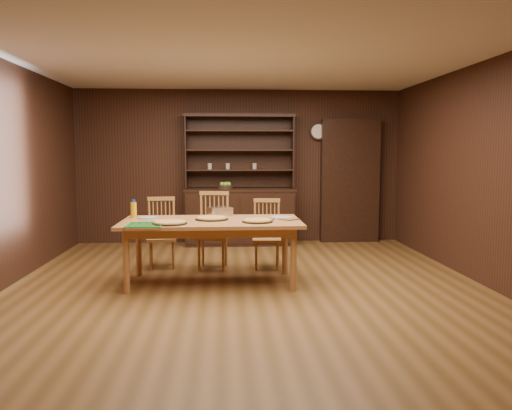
{
  "coord_description": "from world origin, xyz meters",
  "views": [
    {
      "loc": [
        -0.26,
        -5.56,
        1.54
      ],
      "look_at": [
        0.12,
        0.4,
        0.91
      ],
      "focal_mm": 35.0,
      "sensor_mm": 36.0,
      "label": 1
    }
  ],
  "objects": [
    {
      "name": "cooling_rack",
      "position": [
        -1.13,
        -0.12,
        0.76
      ],
      "size": [
        0.4,
        0.4,
        0.02
      ],
      "primitive_type": null,
      "rotation": [
        0.0,
        0.0,
        -0.09
      ],
      "color": "#0B9839",
      "rests_on": "dining_table"
    },
    {
      "name": "room_shell",
      "position": [
        0.0,
        0.0,
        1.58
      ],
      "size": [
        6.0,
        6.0,
        6.0
      ],
      "color": "silver",
      "rests_on": "floor"
    },
    {
      "name": "doorway",
      "position": [
        1.9,
        2.9,
        1.05
      ],
      "size": [
        1.0,
        0.18,
        2.1
      ],
      "primitive_type": "cube",
      "color": "black",
      "rests_on": "floor"
    },
    {
      "name": "foil_dish",
      "position": [
        -0.32,
        0.65,
        0.81
      ],
      "size": [
        0.33,
        0.29,
        0.11
      ],
      "primitive_type": "cube",
      "rotation": [
        0.0,
        0.0,
        0.39
      ],
      "color": "white",
      "rests_on": "dining_table"
    },
    {
      "name": "pizza_center",
      "position": [
        -0.41,
        0.3,
        0.77
      ],
      "size": [
        0.4,
        0.4,
        0.04
      ],
      "color": "black",
      "rests_on": "dining_table"
    },
    {
      "name": "dining_table",
      "position": [
        -0.41,
        0.24,
        0.68
      ],
      "size": [
        2.08,
        1.04,
        0.75
      ],
      "color": "#B67A3F",
      "rests_on": "floor"
    },
    {
      "name": "chair_left",
      "position": [
        -1.11,
        1.17,
        0.5
      ],
      "size": [
        0.42,
        0.4,
        0.94
      ],
      "rotation": [
        0.0,
        0.0,
        0.1
      ],
      "color": "#B06F3C",
      "rests_on": "floor"
    },
    {
      "name": "chair_right",
      "position": [
        0.31,
        1.04,
        0.48
      ],
      "size": [
        0.4,
        0.39,
        0.92
      ],
      "rotation": [
        0.0,
        0.0,
        -0.08
      ],
      "color": "#B06F3C",
      "rests_on": "floor"
    },
    {
      "name": "fruit_bowl",
      "position": [
        -0.24,
        2.69,
        0.99
      ],
      "size": [
        0.26,
        0.26,
        0.12
      ],
      "color": "black",
      "rests_on": "china_hutch"
    },
    {
      "name": "pizza_right",
      "position": [
        0.11,
        0.05,
        0.77
      ],
      "size": [
        0.35,
        0.35,
        0.04
      ],
      "color": "black",
      "rests_on": "dining_table"
    },
    {
      "name": "china_hutch",
      "position": [
        -0.0,
        2.75,
        0.6
      ],
      "size": [
        1.84,
        0.52,
        2.17
      ],
      "color": "black",
      "rests_on": "floor"
    },
    {
      "name": "juice_bottle",
      "position": [
        -1.36,
        0.52,
        0.85
      ],
      "size": [
        0.07,
        0.07,
        0.22
      ],
      "color": "#E39E0B",
      "rests_on": "dining_table"
    },
    {
      "name": "pizza_left",
      "position": [
        -0.86,
        -0.04,
        0.77
      ],
      "size": [
        0.38,
        0.38,
        0.04
      ],
      "color": "black",
      "rests_on": "dining_table"
    },
    {
      "name": "wall_clock",
      "position": [
        1.35,
        2.96,
        1.9
      ],
      "size": [
        0.3,
        0.05,
        0.3
      ],
      "color": "black",
      "rests_on": "room_shell"
    },
    {
      "name": "plate_right",
      "position": [
        0.43,
        0.39,
        0.76
      ],
      "size": [
        0.27,
        0.27,
        0.02
      ],
      "color": "silver",
      "rests_on": "dining_table"
    },
    {
      "name": "chair_center",
      "position": [
        -0.41,
        1.07,
        0.54
      ],
      "size": [
        0.47,
        0.45,
        1.02
      ],
      "rotation": [
        0.0,
        0.0,
        -0.13
      ],
      "color": "#B06F3C",
      "rests_on": "floor"
    },
    {
      "name": "plate_left",
      "position": [
        -1.18,
        0.47,
        0.76
      ],
      "size": [
        0.24,
        0.24,
        0.02
      ],
      "color": "silver",
      "rests_on": "dining_table"
    },
    {
      "name": "pot_holder_b",
      "position": [
        0.21,
        0.19,
        0.76
      ],
      "size": [
        0.26,
        0.26,
        0.02
      ],
      "primitive_type": "cube",
      "rotation": [
        0.0,
        0.0,
        -0.33
      ],
      "color": "#A61314",
      "rests_on": "dining_table"
    },
    {
      "name": "pot_holder_a",
      "position": [
        0.5,
        0.24,
        0.76
      ],
      "size": [
        0.26,
        0.26,
        0.01
      ],
      "primitive_type": "cube",
      "rotation": [
        0.0,
        0.0,
        0.64
      ],
      "color": "#A61314",
      "rests_on": "dining_table"
    },
    {
      "name": "floor",
      "position": [
        0.0,
        0.0,
        0.0
      ],
      "size": [
        6.0,
        6.0,
        0.0
      ],
      "primitive_type": "plane",
      "color": "brown",
      "rests_on": "ground"
    }
  ]
}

